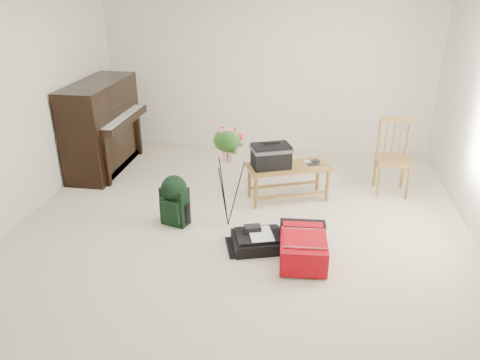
% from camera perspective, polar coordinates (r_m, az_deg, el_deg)
% --- Properties ---
extents(floor, '(5.00, 5.50, 0.01)m').
position_cam_1_polar(floor, '(5.12, -0.23, -6.69)').
color(floor, beige).
rests_on(floor, ground).
extents(wall_back, '(5.00, 0.04, 2.50)m').
position_cam_1_polar(wall_back, '(7.25, 3.28, 13.19)').
color(wall_back, silver).
rests_on(wall_back, floor).
extents(wall_left, '(0.04, 5.50, 2.50)m').
position_cam_1_polar(wall_left, '(5.56, -26.83, 7.25)').
color(wall_left, silver).
rests_on(wall_left, floor).
extents(piano, '(0.71, 1.50, 1.25)m').
position_cam_1_polar(piano, '(6.91, -16.36, 6.11)').
color(piano, black).
rests_on(piano, floor).
extents(bench, '(1.09, 0.75, 0.78)m').
position_cam_1_polar(bench, '(5.71, 4.44, 2.76)').
color(bench, olive).
rests_on(bench, floor).
extents(dining_chair, '(0.42, 0.42, 0.95)m').
position_cam_1_polar(dining_chair, '(6.22, 18.16, 2.60)').
color(dining_chair, olive).
rests_on(dining_chair, floor).
extents(red_suitcase, '(0.49, 0.69, 0.29)m').
position_cam_1_polar(red_suitcase, '(4.71, 7.70, -7.77)').
color(red_suitcase, red).
rests_on(red_suitcase, floor).
extents(black_duffel, '(0.62, 0.56, 0.22)m').
position_cam_1_polar(black_duffel, '(4.87, 2.24, -7.35)').
color(black_duffel, black).
rests_on(black_duffel, floor).
extents(green_backpack, '(0.33, 0.31, 0.58)m').
position_cam_1_polar(green_backpack, '(5.24, -8.00, -2.19)').
color(green_backpack, black).
rests_on(green_backpack, floor).
extents(flower_stand, '(0.43, 0.43, 1.17)m').
position_cam_1_polar(flower_stand, '(5.06, -1.53, 0.16)').
color(flower_stand, black).
rests_on(flower_stand, floor).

